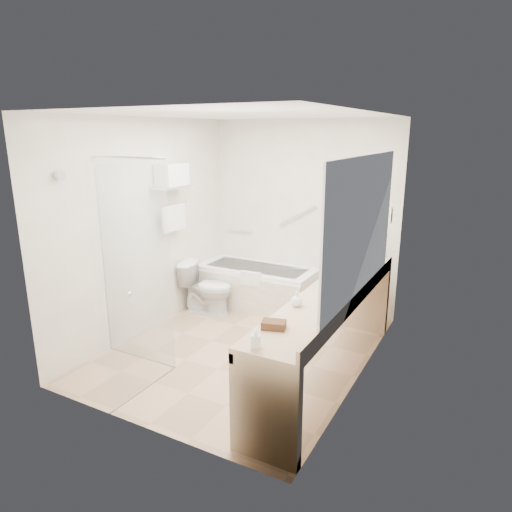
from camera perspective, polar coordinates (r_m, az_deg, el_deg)
The scene contains 25 objects.
floor at distance 5.19m, azimuth -1.61°, elevation -11.50°, with size 3.20×3.20×0.00m, color tan.
ceiling at distance 4.64m, azimuth -1.85°, elevation 17.29°, with size 2.60×3.20×0.10m, color white.
wall_back at distance 6.17m, azimuth 5.78°, elevation 5.05°, with size 2.60×0.10×2.50m, color white.
wall_front at distance 3.52m, azimuth -14.91°, elevation -3.24°, with size 2.60×0.10×2.50m, color white.
wall_left at distance 5.51m, azimuth -13.52°, elevation 3.48°, with size 0.10×3.20×2.50m, color white.
wall_right at distance 4.28m, azimuth 13.54°, elevation 0.12°, with size 0.10×3.20×2.50m, color white.
bathtub at distance 6.30m, azimuth 0.07°, elevation -3.81°, with size 1.60×0.73×0.59m.
grab_bar_short at distance 6.61m, azimuth -2.05°, elevation 3.15°, with size 0.03×0.03×0.40m, color silver.
grab_bar_long at distance 6.15m, azimuth 5.20°, elevation 5.03°, with size 0.03×0.03×0.60m, color silver.
shower_enclosure at distance 4.46m, azimuth -14.80°, elevation -1.82°, with size 0.96×0.91×2.11m.
towel_shelf at distance 5.62m, azimuth -10.44°, elevation 9.07°, with size 0.24×0.55×0.81m.
vanity_counter at distance 4.41m, azimuth 9.04°, elevation -7.55°, with size 0.55×2.70×0.95m.
sink at distance 4.69m, azimuth 11.13°, elevation -3.88°, with size 0.40×0.52×0.14m, color white.
faucet at distance 4.62m, azimuth 12.91°, elevation -2.85°, with size 0.03×0.03×0.14m, color silver.
mirror at distance 4.07m, azimuth 13.10°, elevation 3.73°, with size 0.02×2.00×1.20m, color #B4B9C1.
hairdryer_unit at distance 5.24m, azimuth 16.18°, elevation 4.94°, with size 0.08×0.10×0.18m, color silver.
toilet at distance 6.07m, azimuth -6.11°, elevation -4.02°, with size 0.39×0.69×0.68m, color white.
amenity_basket at distance 3.60m, azimuth 2.24°, elevation -8.58°, with size 0.19×0.12×0.06m, color #4D321B.
soap_bottle_a at distance 3.30m, azimuth -0.04°, elevation -10.84°, with size 0.07×0.15×0.07m, color silver.
soap_bottle_b at distance 4.04m, azimuth 5.12°, elevation -5.57°, with size 0.10×0.13×0.10m, color silver.
water_bottle_left at distance 5.47m, azimuth 12.57°, elevation 0.25°, with size 0.07×0.07×0.22m.
water_bottle_mid at distance 4.76m, azimuth 11.02°, elevation -2.23°, with size 0.05×0.05×0.17m.
water_bottle_right at distance 5.34m, azimuth 13.42°, elevation -0.27°, with size 0.06×0.06×0.20m.
drinking_glass_near at distance 5.09m, azimuth 11.46°, elevation -1.47°, with size 0.07×0.07×0.09m, color silver.
drinking_glass_far at distance 5.32m, azimuth 12.36°, elevation -0.74°, with size 0.08×0.08×0.10m, color silver.
Camera 1 is at (2.33, -4.00, 2.34)m, focal length 32.00 mm.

